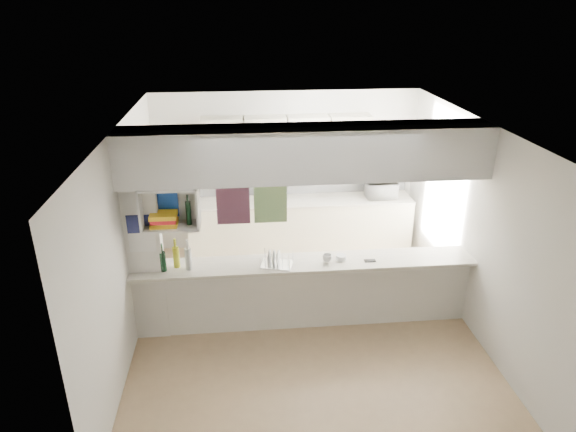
{
  "coord_description": "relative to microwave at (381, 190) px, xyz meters",
  "views": [
    {
      "loc": [
        -0.75,
        -5.53,
        3.9
      ],
      "look_at": [
        -0.16,
        0.5,
        1.32
      ],
      "focal_mm": 32.0,
      "sensor_mm": 36.0,
      "label": 1
    }
  ],
  "objects": [
    {
      "name": "floor",
      "position": [
        -1.5,
        -2.07,
        -1.05
      ],
      "size": [
        4.8,
        4.8,
        0.0
      ],
      "primitive_type": "plane",
      "color": "#A1815D",
      "rests_on": "ground"
    },
    {
      "name": "ceiling",
      "position": [
        -1.5,
        -2.07,
        1.55
      ],
      "size": [
        4.8,
        4.8,
        0.0
      ],
      "primitive_type": "plane",
      "color": "white",
      "rests_on": "wall_back"
    },
    {
      "name": "wall_back",
      "position": [
        -1.5,
        0.33,
        0.25
      ],
      "size": [
        4.2,
        0.0,
        4.2
      ],
      "primitive_type": "plane",
      "rotation": [
        1.57,
        0.0,
        0.0
      ],
      "color": "silver",
      "rests_on": "floor"
    },
    {
      "name": "wall_left",
      "position": [
        -3.6,
        -2.07,
        0.25
      ],
      "size": [
        0.0,
        4.8,
        4.8
      ],
      "primitive_type": "plane",
      "rotation": [
        1.57,
        0.0,
        1.57
      ],
      "color": "silver",
      "rests_on": "floor"
    },
    {
      "name": "wall_right",
      "position": [
        0.6,
        -2.07,
        0.25
      ],
      "size": [
        0.0,
        4.8,
        4.8
      ],
      "primitive_type": "plane",
      "rotation": [
        1.57,
        0.0,
        -1.57
      ],
      "color": "silver",
      "rests_on": "floor"
    },
    {
      "name": "servery_partition",
      "position": [
        -1.68,
        -2.07,
        0.61
      ],
      "size": [
        4.2,
        0.5,
        2.6
      ],
      "color": "silver",
      "rests_on": "floor"
    },
    {
      "name": "cubby_shelf",
      "position": [
        -3.07,
        -2.13,
        0.66
      ],
      "size": [
        0.65,
        0.35,
        0.5
      ],
      "color": "white",
      "rests_on": "bulkhead"
    },
    {
      "name": "kitchen_run",
      "position": [
        -1.34,
        0.07,
        -0.23
      ],
      "size": [
        3.6,
        0.63,
        2.24
      ],
      "color": "#ECE8C8",
      "rests_on": "floor"
    },
    {
      "name": "microwave",
      "position": [
        0.0,
        0.0,
        0.0
      ],
      "size": [
        0.48,
        0.33,
        0.27
      ],
      "primitive_type": "imported",
      "rotation": [
        0.0,
        0.0,
        3.15
      ],
      "color": "white",
      "rests_on": "bench_top"
    },
    {
      "name": "bowl",
      "position": [
        0.02,
        0.03,
        0.16
      ],
      "size": [
        0.24,
        0.24,
        0.06
      ],
      "primitive_type": "imported",
      "color": "navy",
      "rests_on": "microwave"
    },
    {
      "name": "dish_rack",
      "position": [
        -1.86,
        -2.11,
        -0.05
      ],
      "size": [
        0.43,
        0.37,
        0.2
      ],
      "rotation": [
        0.0,
        0.0,
        -0.26
      ],
      "color": "silver",
      "rests_on": "breakfast_bar"
    },
    {
      "name": "cup",
      "position": [
        -1.24,
        -2.11,
        -0.07
      ],
      "size": [
        0.14,
        0.14,
        0.09
      ],
      "primitive_type": "imported",
      "rotation": [
        0.0,
        0.0,
        -0.17
      ],
      "color": "white",
      "rests_on": "dish_rack"
    },
    {
      "name": "wine_bottles",
      "position": [
        -3.05,
        -2.1,
        0.01
      ],
      "size": [
        0.38,
        0.16,
        0.39
      ],
      "color": "black",
      "rests_on": "breakfast_bar"
    },
    {
      "name": "plastic_tubs",
      "position": [
        -1.02,
        -2.07,
        -0.1
      ],
      "size": [
        0.48,
        0.17,
        0.06
      ],
      "color": "silver",
      "rests_on": "breakfast_bar"
    },
    {
      "name": "utensil_jar",
      "position": [
        -1.91,
        0.08,
        -0.06
      ],
      "size": [
        0.11,
        0.11,
        0.15
      ],
      "primitive_type": "cylinder",
      "color": "black",
      "rests_on": "bench_top"
    },
    {
      "name": "knife_block",
      "position": [
        -1.76,
        0.11,
        -0.02
      ],
      "size": [
        0.13,
        0.12,
        0.22
      ],
      "primitive_type": "cube",
      "rotation": [
        0.0,
        0.0,
        -0.41
      ],
      "color": "brown",
      "rests_on": "bench_top"
    }
  ]
}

